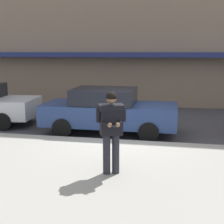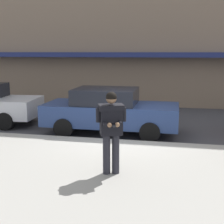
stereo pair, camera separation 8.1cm
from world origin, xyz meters
name	(u,v)px [view 2 (the right image)]	position (x,y,z in m)	size (l,w,h in m)	color
ground_plane	(120,142)	(0.00, 0.00, 0.00)	(80.00, 80.00, 0.00)	#3D3D42
sidewalk	(143,178)	(1.00, -2.85, 0.07)	(32.00, 5.30, 0.14)	#99968E
curb_paint_line	(153,143)	(1.00, 0.05, 0.00)	(28.00, 0.12, 0.01)	silver
parked_sedan_mid	(110,111)	(-0.55, 0.98, 0.79)	(4.50, 1.94, 1.54)	navy
man_texting_on_phone	(111,124)	(0.30, -2.88, 1.25)	(0.61, 0.65, 1.81)	#23232B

